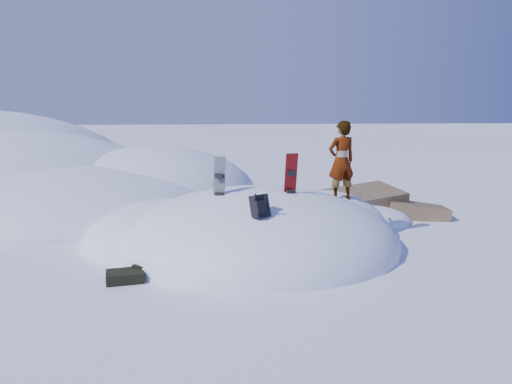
{
  "coord_description": "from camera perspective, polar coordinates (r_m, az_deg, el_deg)",
  "views": [
    {
      "loc": [
        -0.95,
        -11.8,
        3.63
      ],
      "look_at": [
        -0.02,
        0.3,
        1.35
      ],
      "focal_mm": 35.0,
      "sensor_mm": 36.0,
      "label": 1
    }
  ],
  "objects": [
    {
      "name": "rock_outcrop",
      "position": [
        15.95,
        12.76,
        -2.74
      ],
      "size": [
        4.68,
        4.41,
        1.68
      ],
      "color": "brown",
      "rests_on": "ground"
    },
    {
      "name": "snow_mound",
      "position": [
        12.6,
        -0.68,
        -6.11
      ],
      "size": [
        8.0,
        6.0,
        3.0
      ],
      "color": "white",
      "rests_on": "ground"
    },
    {
      "name": "gear_pile",
      "position": [
        10.53,
        -14.39,
        -9.13
      ],
      "size": [
        1.0,
        0.76,
        0.26
      ],
      "rotation": [
        0.0,
        0.0,
        0.2
      ],
      "color": "black",
      "rests_on": "ground"
    },
    {
      "name": "person",
      "position": [
        12.62,
        9.73,
        3.51
      ],
      "size": [
        0.84,
        0.67,
        2.0
      ],
      "primitive_type": "imported",
      "rotation": [
        0.0,
        0.0,
        3.44
      ],
      "color": "slate",
      "rests_on": "snow_mound"
    },
    {
      "name": "snowboard_dark",
      "position": [
        11.62,
        -4.24,
        0.54
      ],
      "size": [
        0.33,
        0.3,
        1.46
      ],
      "rotation": [
        0.0,
        0.0,
        -0.37
      ],
      "color": "black",
      "rests_on": "snow_mound"
    },
    {
      "name": "backpack",
      "position": [
        10.36,
        0.44,
        -1.62
      ],
      "size": [
        0.48,
        0.52,
        0.56
      ],
      "rotation": [
        0.0,
        0.0,
        0.6
      ],
      "color": "black",
      "rests_on": "snow_mound"
    },
    {
      "name": "snowboard_red",
      "position": [
        11.75,
        3.94,
        0.81
      ],
      "size": [
        0.34,
        0.32,
        1.56
      ],
      "rotation": [
        0.0,
        0.0,
        0.21
      ],
      "color": "red",
      "rests_on": "snow_mound"
    },
    {
      "name": "ground",
      "position": [
        12.39,
        0.19,
        -6.42
      ],
      "size": [
        120.0,
        120.0,
        0.0
      ],
      "primitive_type": "plane",
      "color": "white",
      "rests_on": "ground"
    }
  ]
}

